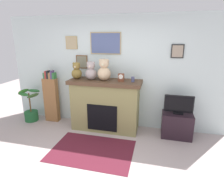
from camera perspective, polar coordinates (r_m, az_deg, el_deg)
name	(u,v)px	position (r m, az deg, el deg)	size (l,w,h in m)	color
ground_plane	(82,176)	(3.25, -9.18, -24.78)	(12.00, 12.00, 0.00)	#AF9E9B
back_wall	(112,72)	(4.45, 0.08, 5.40)	(5.20, 0.15, 2.60)	silver
fireplace	(105,105)	(4.34, -2.04, -4.66)	(1.63, 0.63, 1.18)	olive
bookshelf	(51,98)	(4.98, -18.10, -2.44)	(0.35, 0.16, 1.32)	brown
potted_plant	(31,109)	(5.27, -23.67, -5.55)	(0.44, 0.49, 0.83)	#1E592D
tv_stand	(177,125)	(4.33, 19.18, -10.25)	(0.63, 0.40, 0.54)	black
television	(179,105)	(4.15, 19.76, -4.48)	(0.59, 0.14, 0.40)	black
area_rug	(92,150)	(3.79, -6.12, -18.04)	(1.56, 1.08, 0.01)	#551927
candle_jar	(133,79)	(4.02, 6.42, 3.12)	(0.07, 0.07, 0.11)	#4C517A
mantel_clock	(121,77)	(4.05, 2.82, 3.70)	(0.13, 0.09, 0.17)	brown
teddy_bear_cream	(77,71)	(4.35, -10.78, 5.46)	(0.24, 0.24, 0.38)	olive
teddy_bear_tan	(91,71)	(4.21, -6.46, 5.51)	(0.26, 0.26, 0.42)	#A59695
teddy_bear_brown	(104,71)	(4.11, -2.44, 5.77)	(0.30, 0.30, 0.48)	#CEB08A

